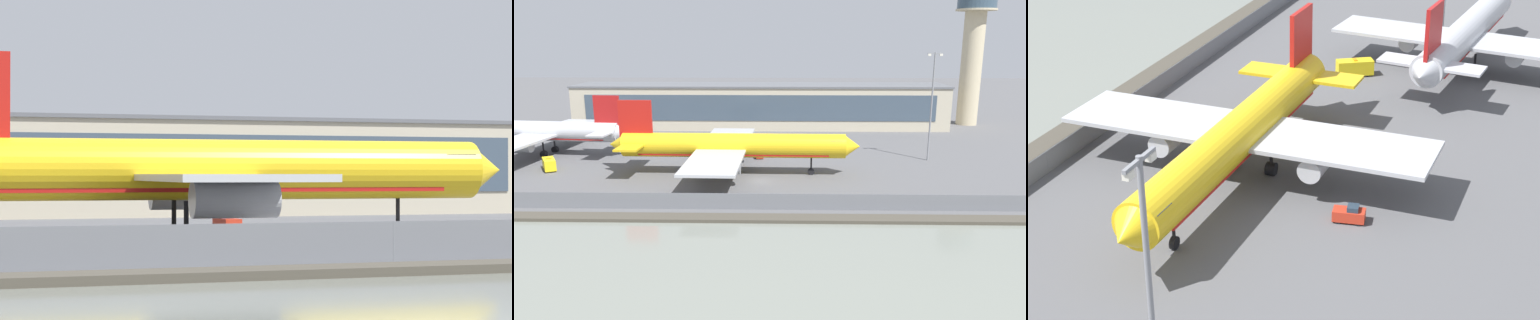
{
  "view_description": "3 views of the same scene",
  "coord_description": "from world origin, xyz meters",
  "views": [
    {
      "loc": [
        -24.33,
        -69.7,
        5.34
      ],
      "look_at": [
        -1.42,
        7.48,
        6.49
      ],
      "focal_mm": 70.0,
      "sensor_mm": 36.0,
      "label": 1
    },
    {
      "loc": [
        3.75,
        -88.77,
        25.62
      ],
      "look_at": [
        1.7,
        5.98,
        2.53
      ],
      "focal_mm": 35.0,
      "sensor_mm": 36.0,
      "label": 2
    },
    {
      "loc": [
        70.56,
        37.87,
        41.58
      ],
      "look_at": [
        -5.38,
        9.81,
        3.39
      ],
      "focal_mm": 60.0,
      "sensor_mm": 36.0,
      "label": 3
    }
  ],
  "objects": [
    {
      "name": "ops_van",
      "position": [
        -42.5,
        6.82,
        1.28
      ],
      "size": [
        4.44,
        5.55,
        2.48
      ],
      "color": "yellow",
      "rests_on": "ground"
    },
    {
      "name": "baggage_tug",
      "position": [
        -0.97,
        18.31,
        0.81
      ],
      "size": [
        2.05,
        3.4,
        1.8
      ],
      "color": "red",
      "rests_on": "ground"
    },
    {
      "name": "cargo_jet_yellow",
      "position": [
        -5.96,
        4.78,
        5.5
      ],
      "size": [
        48.4,
        41.21,
        14.4
      ],
      "color": "yellow",
      "rests_on": "ground"
    },
    {
      "name": "perimeter_fence",
      "position": [
        0.0,
        -16.0,
        1.29
      ],
      "size": [
        280.0,
        0.1,
        2.59
      ],
      "color": "slate",
      "rests_on": "ground"
    },
    {
      "name": "apron_light_mast_apron_east",
      "position": [
        35.62,
        16.95,
        12.77
      ],
      "size": [
        3.2,
        0.4,
        22.94
      ],
      "color": "gray",
      "rests_on": "ground"
    },
    {
      "name": "passenger_jet_silver",
      "position": [
        -50.95,
        20.99,
        5.23
      ],
      "size": [
        44.42,
        38.05,
        13.69
      ],
      "color": "silver",
      "rests_on": "ground"
    },
    {
      "name": "ground_plane",
      "position": [
        0.0,
        0.0,
        0.0
      ],
      "size": [
        500.0,
        500.0,
        0.0
      ],
      "primitive_type": "plane",
      "color": "#565659"
    }
  ]
}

